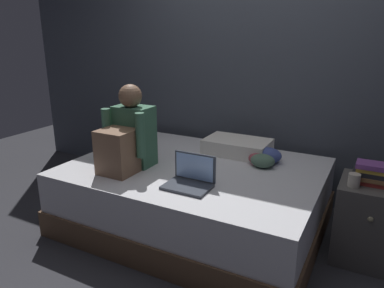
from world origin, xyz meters
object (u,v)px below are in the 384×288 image
at_px(person_sitting, 128,137).
at_px(bed, 195,196).
at_px(book_stack, 372,174).
at_px(clothes_pile, 265,158).
at_px(mug, 354,180).
at_px(laptop, 190,179).
at_px(nightstand, 369,222).
at_px(pillow, 237,147).

bearing_deg(person_sitting, bed, 32.17).
distance_m(bed, book_stack, 1.33).
bearing_deg(clothes_pile, person_sitting, -147.70).
relative_size(book_stack, mug, 2.50).
distance_m(person_sitting, laptop, 0.64).
bearing_deg(book_stack, nightstand, 26.23).
height_order(nightstand, person_sitting, person_sitting).
height_order(pillow, mug, mug).
bearing_deg(laptop, person_sitting, 171.45).
distance_m(bed, mug, 1.22).
bearing_deg(bed, nightstand, 6.45).
distance_m(pillow, mug, 1.07).
relative_size(laptop, mug, 3.56).
xyz_separation_m(bed, laptop, (0.15, -0.37, 0.32)).
bearing_deg(nightstand, clothes_pile, 169.01).
distance_m(laptop, clothes_pile, 0.75).
relative_size(nightstand, person_sitting, 0.88).
height_order(bed, nightstand, nightstand).
relative_size(nightstand, laptop, 1.80).
bearing_deg(laptop, book_stack, 24.31).
xyz_separation_m(bed, clothes_pile, (0.48, 0.31, 0.32)).
height_order(pillow, book_stack, book_stack).
bearing_deg(person_sitting, mug, 10.79).
relative_size(nightstand, mug, 6.38).
relative_size(bed, person_sitting, 3.05).
xyz_separation_m(person_sitting, clothes_pile, (0.93, 0.59, -0.20)).
xyz_separation_m(nightstand, mug, (-0.13, -0.12, 0.33)).
xyz_separation_m(nightstand, clothes_pile, (-0.82, 0.16, 0.29)).
relative_size(pillow, mug, 6.22).
distance_m(nightstand, mug, 0.38).
bearing_deg(person_sitting, nightstand, 13.77).
relative_size(bed, pillow, 3.57).
distance_m(pillow, book_stack, 1.13).
relative_size(bed, mug, 22.22).
bearing_deg(nightstand, bed, -173.55).
xyz_separation_m(person_sitting, laptop, (0.60, -0.09, -0.20)).
distance_m(mug, clothes_pile, 0.74).
relative_size(bed, nightstand, 3.48).
distance_m(bed, nightstand, 1.31).
distance_m(nightstand, clothes_pile, 0.88).
relative_size(pillow, clothes_pile, 1.84).
xyz_separation_m(person_sitting, mug, (1.62, 0.31, -0.15)).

